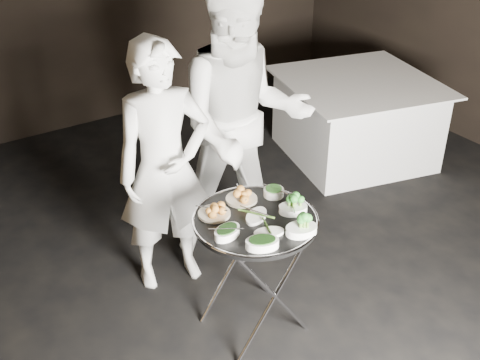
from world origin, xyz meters
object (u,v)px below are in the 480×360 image
tray_stand (254,269)px  serving_tray (255,220)px  waiter_left (164,169)px  waiter_right (243,124)px  dining_table (356,119)px

tray_stand → serving_tray: (-0.00, 0.00, 0.34)m
waiter_left → waiter_right: size_ratio=0.86×
tray_stand → dining_table: (2.01, 1.30, -0.06)m
tray_stand → serving_tray: size_ratio=1.10×
waiter_right → dining_table: 1.80m
serving_tray → tray_stand: bearing=-45.0°
waiter_left → waiter_right: 0.61m
tray_stand → dining_table: bearing=33.0°
waiter_right → serving_tray: bearing=-97.6°
waiter_left → dining_table: waiter_left is taller
waiter_left → serving_tray: bearing=-65.6°
tray_stand → dining_table: 2.39m
waiter_left → waiter_right: (0.60, 0.03, 0.14)m
serving_tray → waiter_right: 0.86m
waiter_right → dining_table: bearing=41.4°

